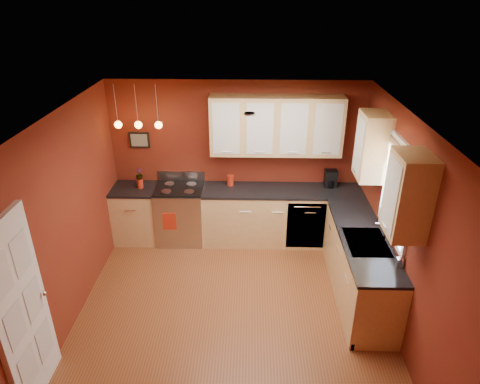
{
  "coord_description": "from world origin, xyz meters",
  "views": [
    {
      "loc": [
        0.22,
        -4.32,
        3.89
      ],
      "look_at": [
        0.08,
        1.0,
        1.28
      ],
      "focal_mm": 32.0,
      "sensor_mm": 36.0,
      "label": 1
    }
  ],
  "objects_px": {
    "gas_range": "(181,213)",
    "sink": "(366,244)",
    "coffee_maker": "(331,179)",
    "soap_pump": "(400,261)",
    "red_canister": "(230,180)"
  },
  "relations": [
    {
      "from": "gas_range",
      "to": "coffee_maker",
      "type": "xyz_separation_m",
      "value": [
        2.42,
        0.14,
        0.59
      ]
    },
    {
      "from": "coffee_maker",
      "to": "gas_range",
      "type": "bearing_deg",
      "value": -178.95
    },
    {
      "from": "coffee_maker",
      "to": "soap_pump",
      "type": "relative_size",
      "value": 1.66
    },
    {
      "from": "red_canister",
      "to": "sink",
      "type": "bearing_deg",
      "value": -42.34
    },
    {
      "from": "sink",
      "to": "red_canister",
      "type": "relative_size",
      "value": 4.15
    },
    {
      "from": "red_canister",
      "to": "coffee_maker",
      "type": "xyz_separation_m",
      "value": [
        1.61,
        -0.0,
        0.04
      ]
    },
    {
      "from": "red_canister",
      "to": "coffee_maker",
      "type": "relative_size",
      "value": 0.61
    },
    {
      "from": "gas_range",
      "to": "coffee_maker",
      "type": "height_order",
      "value": "coffee_maker"
    },
    {
      "from": "sink",
      "to": "coffee_maker",
      "type": "bearing_deg",
      "value": 96.84
    },
    {
      "from": "soap_pump",
      "to": "gas_range",
      "type": "bearing_deg",
      "value": 144.91
    },
    {
      "from": "gas_range",
      "to": "soap_pump",
      "type": "distance_m",
      "value": 3.55
    },
    {
      "from": "sink",
      "to": "red_canister",
      "type": "bearing_deg",
      "value": 137.66
    },
    {
      "from": "coffee_maker",
      "to": "sink",
      "type": "bearing_deg",
      "value": -85.49
    },
    {
      "from": "sink",
      "to": "red_canister",
      "type": "height_order",
      "value": "sink"
    },
    {
      "from": "gas_range",
      "to": "sink",
      "type": "relative_size",
      "value": 1.59
    }
  ]
}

